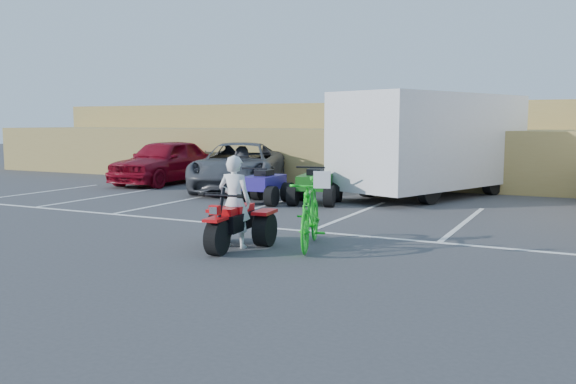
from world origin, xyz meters
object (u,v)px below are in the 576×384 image
at_px(green_dirt_bike, 310,213).
at_px(quad_atv_blue, 264,203).
at_px(rider, 235,202).
at_px(quad_atv_green, 315,204).
at_px(grey_pickup, 239,166).
at_px(red_trike_atv, 232,249).
at_px(red_car, 165,161).
at_px(cargo_trailer, 432,141).

distance_m(green_dirt_bike, quad_atv_blue, 6.23).
xyz_separation_m(rider, quad_atv_green, (-1.09, 6.10, -0.84)).
height_order(grey_pickup, quad_atv_blue, grey_pickup).
relative_size(red_trike_atv, red_car, 0.34).
distance_m(red_trike_atv, quad_atv_blue, 6.23).
bearing_deg(red_trike_atv, quad_atv_blue, 107.05).
bearing_deg(quad_atv_blue, quad_atv_green, 19.33).
distance_m(red_trike_atv, rider, 0.86).
bearing_deg(rider, green_dirt_bike, -160.91).
distance_m(red_car, quad_atv_blue, 6.85).
relative_size(rider, quad_atv_green, 1.00).
bearing_deg(quad_atv_green, rider, -91.45).
bearing_deg(cargo_trailer, red_car, -154.72).
bearing_deg(quad_atv_green, green_dirt_bike, -78.64).
distance_m(green_dirt_bike, cargo_trailer, 8.86).
xyz_separation_m(grey_pickup, quad_atv_blue, (2.40, -2.66, -0.79)).
relative_size(red_car, quad_atv_green, 2.87).
xyz_separation_m(rider, red_car, (-8.41, 8.81, -0.02)).
height_order(green_dirt_bike, quad_atv_green, green_dirt_bike).
bearing_deg(green_dirt_bike, rider, -171.45).
relative_size(red_trike_atv, quad_atv_green, 0.97).
bearing_deg(cargo_trailer, quad_atv_green, -105.05).
height_order(quad_atv_blue, quad_atv_green, quad_atv_green).
bearing_deg(grey_pickup, red_trike_atv, -80.70).
height_order(red_trike_atv, quad_atv_green, quad_atv_green).
xyz_separation_m(green_dirt_bike, quad_atv_green, (-2.34, 5.52, -0.64)).
distance_m(red_car, cargo_trailer, 9.84).
relative_size(rider, green_dirt_bike, 0.79).
height_order(rider, quad_atv_blue, rider).
bearing_deg(quad_atv_blue, cargo_trailer, 42.80).
xyz_separation_m(cargo_trailer, quad_atv_green, (-2.46, -3.27, -1.69)).
relative_size(red_car, quad_atv_blue, 3.00).
bearing_deg(red_trike_atv, green_dirt_bike, 24.78).
height_order(cargo_trailer, quad_atv_blue, cargo_trailer).
distance_m(cargo_trailer, quad_atv_green, 4.43).
bearing_deg(green_dirt_bike, quad_atv_blue, 109.74).
distance_m(red_trike_atv, green_dirt_bike, 1.57).
bearing_deg(red_trike_atv, rider, 90.00).
xyz_separation_m(green_dirt_bike, cargo_trailer, (0.13, 8.79, 1.05)).
relative_size(rider, quad_atv_blue, 1.04).
distance_m(red_trike_atv, grey_pickup, 9.72).
height_order(red_trike_atv, cargo_trailer, cargo_trailer).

